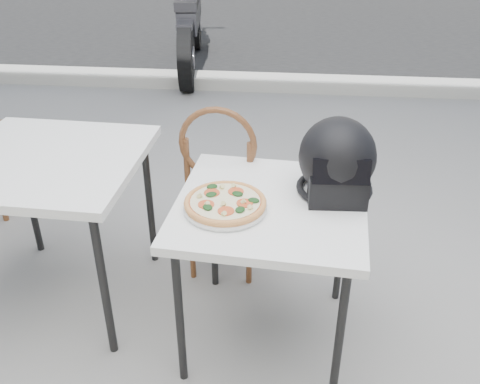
# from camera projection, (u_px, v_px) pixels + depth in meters

# --- Properties ---
(ground) EXTENTS (80.00, 80.00, 0.00)m
(ground) POSITION_uv_depth(u_px,v_px,m) (274.00, 296.00, 2.59)
(ground) COLOR gray
(ground) RESTS_ON ground
(street_asphalt) EXTENTS (30.00, 8.00, 0.00)m
(street_asphalt) POSITION_uv_depth(u_px,v_px,m) (293.00, 6.00, 8.61)
(street_asphalt) COLOR black
(street_asphalt) RESTS_ON ground
(curb) EXTENTS (30.00, 0.25, 0.12)m
(curb) POSITION_uv_depth(u_px,v_px,m) (288.00, 83.00, 5.14)
(curb) COLOR #AAA89F
(curb) RESTS_ON ground
(cafe_table_main) EXTENTS (0.77, 0.77, 0.68)m
(cafe_table_main) POSITION_uv_depth(u_px,v_px,m) (270.00, 216.00, 2.06)
(cafe_table_main) COLOR white
(cafe_table_main) RESTS_ON ground
(plate) EXTENTS (0.34, 0.34, 0.02)m
(plate) POSITION_uv_depth(u_px,v_px,m) (225.00, 207.00, 1.98)
(plate) COLOR silver
(plate) RESTS_ON cafe_table_main
(pizza) EXTENTS (0.40, 0.40, 0.04)m
(pizza) POSITION_uv_depth(u_px,v_px,m) (225.00, 202.00, 1.97)
(pizza) COLOR #E49953
(pizza) RESTS_ON plate
(helmet) EXTENTS (0.31, 0.32, 0.31)m
(helmet) POSITION_uv_depth(u_px,v_px,m) (337.00, 162.00, 2.03)
(helmet) COLOR black
(helmet) RESTS_ON cafe_table_main
(cafe_chair_main) EXTENTS (0.37, 0.37, 0.93)m
(cafe_chair_main) POSITION_uv_depth(u_px,v_px,m) (222.00, 183.00, 2.51)
(cafe_chair_main) COLOR brown
(cafe_chair_main) RESTS_ON ground
(cafe_table_side) EXTENTS (0.81, 0.81, 0.74)m
(cafe_table_side) POSITION_uv_depth(u_px,v_px,m) (48.00, 171.00, 2.27)
(cafe_table_side) COLOR white
(cafe_table_side) RESTS_ON ground
(motorcycle) EXTENTS (0.55, 2.10, 1.05)m
(motorcycle) POSITION_uv_depth(u_px,v_px,m) (190.00, 24.00, 5.55)
(motorcycle) COLOR black
(motorcycle) RESTS_ON street_asphalt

